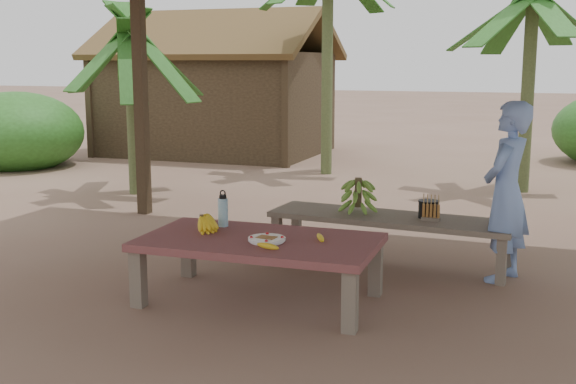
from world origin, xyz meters
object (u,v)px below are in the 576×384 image
(plate, at_px, (267,239))
(cooking_pot, at_px, (428,210))
(ripe_banana_bunch, at_px, (202,222))
(work_table, at_px, (259,247))
(bench, at_px, (390,222))
(woman, at_px, (506,192))
(water_flask, at_px, (223,211))

(plate, distance_m, cooking_pot, 1.77)
(ripe_banana_bunch, bearing_deg, work_table, -5.91)
(work_table, distance_m, bench, 1.55)
(cooking_pot, xyz_separation_m, woman, (0.67, -0.19, 0.23))
(ripe_banana_bunch, xyz_separation_m, water_flask, (0.08, 0.22, 0.05))
(water_flask, relative_size, cooking_pot, 1.70)
(water_flask, bearing_deg, woman, 23.46)
(work_table, relative_size, bench, 0.81)
(bench, height_order, plate, plate)
(water_flask, bearing_deg, work_table, -32.50)
(plate, bearing_deg, ripe_banana_bunch, 167.55)
(cooking_pot, bearing_deg, bench, -174.50)
(plate, height_order, cooking_pot, cooking_pot)
(plate, bearing_deg, cooking_pot, 56.93)
(work_table, height_order, woman, woman)
(ripe_banana_bunch, distance_m, cooking_pot, 2.08)
(bench, distance_m, cooking_pot, 0.37)
(work_table, relative_size, cooking_pot, 10.22)
(bench, bearing_deg, woman, -4.39)
(water_flask, xyz_separation_m, cooking_pot, (1.49, 1.13, -0.10))
(cooking_pot, distance_m, woman, 0.73)
(bench, relative_size, woman, 1.47)
(work_table, bearing_deg, cooking_pot, 51.66)
(bench, distance_m, woman, 1.09)
(ripe_banana_bunch, bearing_deg, woman, 27.33)
(bench, xyz_separation_m, woman, (1.01, -0.16, 0.36))
(cooking_pot, height_order, woman, woman)
(cooking_pot, bearing_deg, water_flask, -142.92)
(bench, xyz_separation_m, water_flask, (-1.15, -1.10, 0.23))
(work_table, relative_size, plate, 6.44)
(ripe_banana_bunch, bearing_deg, plate, -12.45)
(bench, height_order, water_flask, water_flask)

